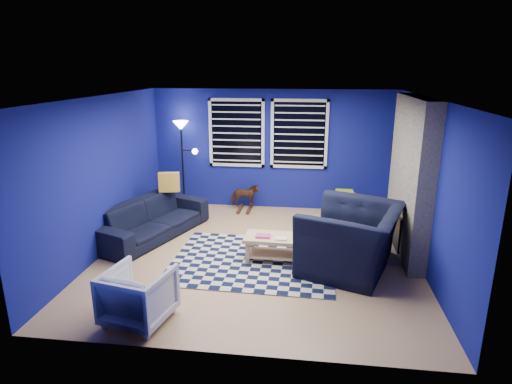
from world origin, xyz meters
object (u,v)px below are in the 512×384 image
(armchair_big, at_px, (351,239))
(armchair_bent, at_px, (139,295))
(rocking_horse, at_px, (245,196))
(sofa, at_px, (152,219))
(tv, at_px, (398,150))
(coffee_table, at_px, (272,243))
(floor_lamp, at_px, (182,137))
(cabinet, at_px, (344,205))

(armchair_big, height_order, armchair_bent, armchair_big)
(armchair_bent, bearing_deg, armchair_big, -134.53)
(armchair_bent, height_order, rocking_horse, armchair_bent)
(sofa, relative_size, armchair_bent, 3.10)
(tv, distance_m, rocking_horse, 3.19)
(armchair_big, relative_size, rocking_horse, 2.53)
(tv, relative_size, coffee_table, 1.15)
(sofa, xyz_separation_m, coffee_table, (2.22, -0.73, -0.04))
(tv, distance_m, coffee_table, 3.28)
(tv, distance_m, floor_lamp, 4.31)
(tv, xyz_separation_m, coffee_table, (-2.19, -2.17, -1.10))
(rocking_horse, bearing_deg, coffee_table, -170.01)
(tv, xyz_separation_m, rocking_horse, (-3.00, 0.21, -1.08))
(tv, bearing_deg, coffee_table, -135.34)
(sofa, xyz_separation_m, armchair_bent, (0.80, -2.58, 0.00))
(sofa, bearing_deg, floor_lamp, 16.71)
(tv, height_order, armchair_big, tv)
(rocking_horse, relative_size, coffee_table, 0.68)
(coffee_table, bearing_deg, rocking_horse, 108.58)
(coffee_table, height_order, floor_lamp, floor_lamp)
(rocking_horse, bearing_deg, armchair_bent, 163.07)
(sofa, height_order, cabinet, sofa)
(rocking_horse, distance_m, floor_lamp, 1.77)
(sofa, relative_size, cabinet, 3.45)
(coffee_table, xyz_separation_m, cabinet, (1.24, 2.19, -0.05))
(tv, distance_m, cabinet, 1.49)
(coffee_table, relative_size, cabinet, 1.32)
(armchair_big, height_order, floor_lamp, floor_lamp)
(rocking_horse, bearing_deg, tv, -102.67)
(sofa, distance_m, armchair_bent, 2.70)
(cabinet, bearing_deg, floor_lamp, 153.45)
(armchair_big, xyz_separation_m, armchair_bent, (-2.60, -1.72, -0.15))
(coffee_table, relative_size, floor_lamp, 0.47)
(floor_lamp, bearing_deg, armchair_bent, -80.86)
(cabinet, bearing_deg, armchair_bent, -146.27)
(rocking_horse, bearing_deg, cabinet, -103.91)
(sofa, relative_size, rocking_horse, 3.88)
(coffee_table, bearing_deg, armchair_bent, -127.54)
(sofa, distance_m, cabinet, 3.76)
(armchair_big, height_order, coffee_table, armchair_big)
(tv, distance_m, sofa, 4.76)
(rocking_horse, height_order, coffee_table, rocking_horse)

